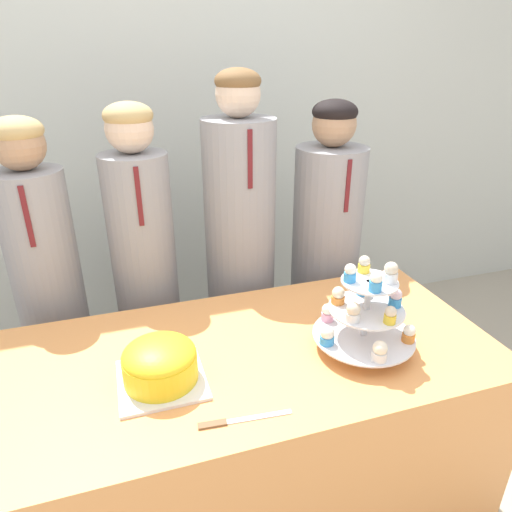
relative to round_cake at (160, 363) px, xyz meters
The scene contains 9 objects.
wall_back 1.56m from the round_cake, 79.42° to the left, with size 9.00×0.06×2.70m.
table 0.51m from the round_cake, 12.46° to the left, with size 1.65×0.76×0.73m.
round_cake is the anchor object (origin of this frame).
cake_knife 0.27m from the round_cake, 55.80° to the right, with size 0.25×0.04×0.01m.
cupcake_stand 0.65m from the round_cake, ahead, with size 0.33×0.33×0.31m.
student_0 0.77m from the round_cake, 118.11° to the left, with size 0.26×0.26×1.42m.
student_1 0.68m from the round_cake, 88.36° to the left, with size 0.26×0.27×1.45m.
student_2 0.80m from the round_cake, 57.05° to the left, with size 0.30×0.31×1.56m.
student_3 1.09m from the round_cake, 38.24° to the left, with size 0.31×0.32×1.43m.
Camera 1 is at (-0.33, -0.78, 1.62)m, focal length 32.00 mm.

